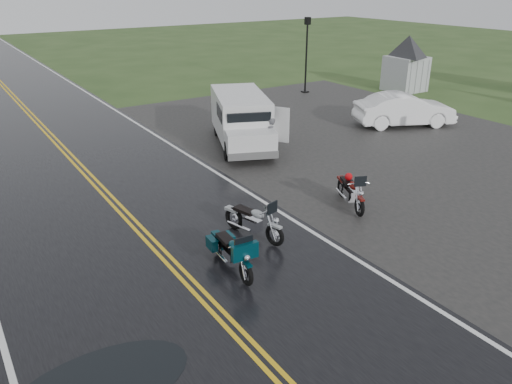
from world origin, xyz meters
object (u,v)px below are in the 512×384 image
motorcycle_red (360,199)px  motorcycle_teal (246,264)px  person_at_van (270,138)px  visitor_center (408,49)px  lamp_post_far_right (306,56)px  van_white (227,134)px  sedan_white (404,110)px  motorcycle_silver (275,227)px

motorcycle_red → motorcycle_teal: 4.64m
person_at_van → visitor_center: bearing=173.0°
lamp_post_far_right → van_white: bearing=-141.6°
van_white → motorcycle_red: bearing=-61.3°
person_at_van → sedan_white: (7.58, 0.25, -0.02)m
motorcycle_red → lamp_post_far_right: size_ratio=0.46×
van_white → person_at_van: 1.64m
visitor_center → lamp_post_far_right: bearing=152.9°
motorcycle_red → person_at_van: (0.84, 5.62, 0.18)m
motorcycle_red → motorcycle_silver: size_ratio=1.00×
motorcycle_red → lamp_post_far_right: bearing=79.4°
person_at_van → sedan_white: bearing=152.6°
visitor_center → motorcycle_teal: 22.74m
person_at_van → sedan_white: size_ratio=0.34×
motorcycle_teal → van_white: 8.28m
motorcycle_red → van_white: bearing=118.8°
visitor_center → motorcycle_red: 18.42m
motorcycle_silver → visitor_center: bearing=18.2°
motorcycle_red → person_at_van: size_ratio=1.29×
motorcycle_red → sedan_white: bearing=57.4°
motorcycle_red → motorcycle_silver: 2.98m
motorcycle_teal → lamp_post_far_right: 20.40m
sedan_white → van_white: bearing=112.7°
visitor_center → motorcycle_red: size_ratio=8.19×
visitor_center → motorcycle_silver: (-17.48, -11.28, -1.82)m
motorcycle_teal → sedan_white: 14.70m
motorcycle_teal → motorcycle_silver: motorcycle_silver is taller
motorcycle_silver → lamp_post_far_right: size_ratio=0.45×
sedan_white → lamp_post_far_right: size_ratio=1.04×
motorcycle_red → motorcycle_silver: bearing=-156.0°
motorcycle_teal → motorcycle_red: bearing=19.1°
motorcycle_red → person_at_van: 5.68m
sedan_white → lamp_post_far_right: bearing=19.7°
lamp_post_far_right → person_at_van: bearing=-134.9°
visitor_center → person_at_van: 14.86m
person_at_van → sedan_white: person_at_van is taller
motorcycle_teal → visitor_center: bearing=37.8°
person_at_van → lamp_post_far_right: 11.84m
motorcycle_teal → person_at_van: size_ratio=1.28×
visitor_center → motorcycle_silver: 20.88m
motorcycle_red → motorcycle_silver: same height
motorcycle_teal → sedan_white: (12.92, 7.01, 0.16)m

